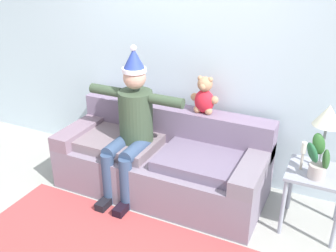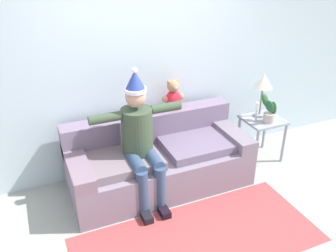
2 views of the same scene
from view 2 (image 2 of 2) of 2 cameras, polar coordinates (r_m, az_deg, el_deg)
The scene contains 10 objects.
ground_plane at distance 3.74m, azimuth 4.56°, elevation -17.29°, with size 10.00×10.00×0.00m, color #A1A299.
back_wall at distance 4.29m, azimuth -4.46°, elevation 9.87°, with size 7.00×0.10×2.70m, color silver.
couch at distance 4.27m, azimuth -1.58°, elevation -5.42°, with size 2.10×0.91×0.81m.
person_seated at distance 3.83m, azimuth -4.47°, elevation -1.83°, with size 1.02×0.77×1.52m.
teddy_bear at distance 4.31m, azimuth 0.84°, elevation 4.80°, with size 0.29×0.17×0.38m.
side_table at distance 4.85m, azimuth 14.86°, elevation 0.05°, with size 0.50×0.47×0.59m.
table_lamp at distance 4.70m, azimuth 14.98°, elevation 6.64°, with size 0.24×0.24×0.58m.
potted_plant at distance 4.67m, azimuth 15.86°, elevation 2.42°, with size 0.23×0.25×0.38m.
candle_tall at distance 4.64m, azimuth 14.03°, elevation 2.61°, with size 0.04×0.04×0.26m.
area_rug at distance 3.72m, azimuth 4.84°, elevation -17.61°, with size 2.42×1.05×0.01m, color #AF4446.
Camera 2 is at (-1.32, -2.34, 2.60)m, focal length 38.15 mm.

